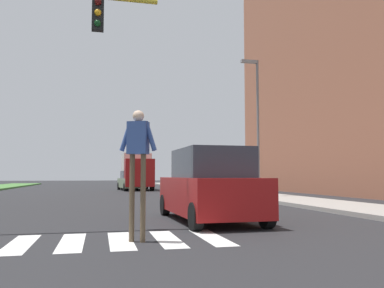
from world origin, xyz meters
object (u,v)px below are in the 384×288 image
Objects in this scene: pedestrian_performer at (138,153)px; suv_crossing at (209,187)px; street_lamp_right at (256,115)px; truck_box_delivery at (137,171)px; sedan_midblock at (131,181)px.

suv_crossing is (2.24, 3.00, -0.73)m from pedestrian_performer.
truck_box_delivery is at bearing 110.64° from street_lamp_right.
street_lamp_right reaches higher than truck_box_delivery.
truck_box_delivery is at bearing 54.56° from sedan_midblock.
street_lamp_right is at bearing 61.10° from suv_crossing.
suv_crossing is at bearing -89.12° from sedan_midblock.
suv_crossing is 23.86m from truck_box_delivery.
truck_box_delivery is (0.51, 0.72, 0.88)m from sedan_midblock.
suv_crossing reaches higher than sedan_midblock.
truck_box_delivery is (0.15, 23.85, 0.70)m from suv_crossing.
pedestrian_performer is at bearing -120.86° from street_lamp_right.
sedan_midblock is (1.88, 26.13, -0.90)m from pedestrian_performer.
pedestrian_performer is 0.40× the size of truck_box_delivery.
pedestrian_performer reaches higher than suv_crossing.
suv_crossing is at bearing 53.28° from pedestrian_performer.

